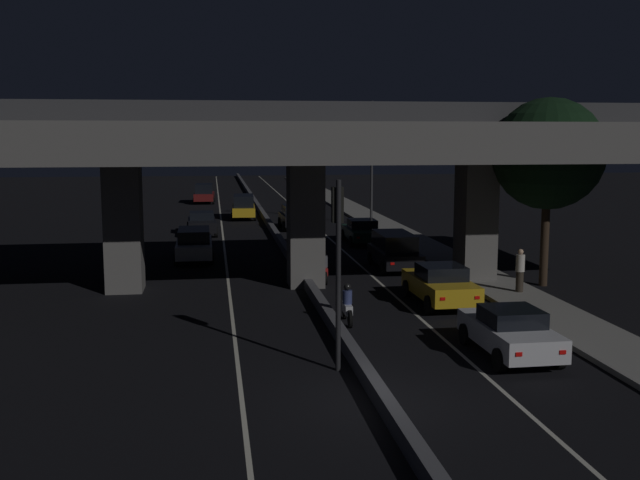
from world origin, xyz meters
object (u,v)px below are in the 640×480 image
(car_taxi_yellow_third_oncoming, at_px, (244,206))
(motorcycle_red_filtering_mid, at_px, (324,268))
(car_white_lead, at_px, (510,331))
(motorcycle_blue_filtering_far, at_px, (299,248))
(motorcycle_white_filtering_near, at_px, (347,306))
(car_dark_green_fourth, at_px, (362,231))
(car_white_lead_oncoming, at_px, (194,243))
(pedestrian_on_sidewalk, at_px, (520,270))
(car_black_third, at_px, (394,250))
(traffic_light_left_of_median, at_px, (338,242))
(car_dark_red_fourth_oncoming, at_px, (204,193))
(car_black_second_oncoming, at_px, (202,223))
(car_black_fifth, at_px, (296,216))
(street_lamp, at_px, (367,152))
(car_taxi_yellow_second, at_px, (440,284))

(car_taxi_yellow_third_oncoming, xyz_separation_m, motorcycle_red_filtering_mid, (2.40, -25.11, -0.34))
(car_white_lead, bearing_deg, motorcycle_blue_filtering_far, 12.44)
(motorcycle_white_filtering_near, xyz_separation_m, motorcycle_blue_filtering_far, (-0.12, 13.08, 0.03))
(motorcycle_white_filtering_near, bearing_deg, car_dark_green_fourth, -11.46)
(car_white_lead_oncoming, relative_size, pedestrian_on_sidewalk, 2.82)
(car_dark_green_fourth, height_order, motorcycle_red_filtering_mid, motorcycle_red_filtering_mid)
(pedestrian_on_sidewalk, bearing_deg, car_taxi_yellow_third_oncoming, 108.46)
(car_black_third, distance_m, car_taxi_yellow_third_oncoming, 23.19)
(car_white_lead, bearing_deg, pedestrian_on_sidewalk, -25.53)
(car_white_lead_oncoming, xyz_separation_m, motorcycle_red_filtering_mid, (5.69, -6.82, -0.20))
(car_taxi_yellow_third_oncoming, bearing_deg, car_dark_green_fourth, 26.70)
(traffic_light_left_of_median, distance_m, car_dark_red_fourth_oncoming, 50.93)
(car_black_second_oncoming, relative_size, car_taxi_yellow_third_oncoming, 1.01)
(car_black_fifth, xyz_separation_m, motorcycle_blue_filtering_far, (-1.21, -12.48, -0.25))
(car_black_third, height_order, car_taxi_yellow_third_oncoming, car_taxi_yellow_third_oncoming)
(car_dark_red_fourth_oncoming, xyz_separation_m, motorcycle_red_filtering_mid, (5.48, -38.66, -0.32))
(street_lamp, distance_m, car_dark_green_fourth, 9.84)
(traffic_light_left_of_median, distance_m, motorcycle_red_filtering_mid, 12.48)
(car_dark_red_fourth_oncoming, xyz_separation_m, motorcycle_blue_filtering_far, (5.09, -32.74, -0.33))
(car_white_lead, xyz_separation_m, motorcycle_white_filtering_near, (-3.95, 4.40, -0.15))
(car_black_second_oncoming, height_order, pedestrian_on_sidewalk, pedestrian_on_sidewalk)
(motorcycle_red_filtering_mid, bearing_deg, car_dark_red_fourth_oncoming, 9.74)
(car_white_lead_oncoming, bearing_deg, car_taxi_yellow_second, 38.20)
(car_black_fifth, relative_size, motorcycle_white_filtering_near, 2.23)
(car_taxi_yellow_third_oncoming, height_order, motorcycle_blue_filtering_far, car_taxi_yellow_third_oncoming)
(car_taxi_yellow_third_oncoming, relative_size, pedestrian_on_sidewalk, 2.61)
(car_black_second_oncoming, relative_size, car_dark_red_fourth_oncoming, 1.12)
(car_white_lead_oncoming, bearing_deg, car_black_third, 66.27)
(street_lamp, height_order, car_taxi_yellow_second, street_lamp)
(car_white_lead_oncoming, bearing_deg, car_dark_green_fourth, 114.42)
(car_black_second_oncoming, bearing_deg, pedestrian_on_sidewalk, 30.17)
(street_lamp, relative_size, car_black_fifth, 2.15)
(motorcycle_red_filtering_mid, bearing_deg, car_white_lead_oncoming, 41.55)
(car_white_lead_oncoming, bearing_deg, motorcycle_blue_filtering_far, 79.78)
(pedestrian_on_sidewalk, bearing_deg, motorcycle_red_filtering_mid, 152.17)
(street_lamp, relative_size, motorcycle_white_filtering_near, 4.79)
(car_taxi_yellow_third_oncoming, bearing_deg, car_black_fifth, 27.60)
(car_taxi_yellow_third_oncoming, bearing_deg, car_dark_red_fourth_oncoming, -165.24)
(street_lamp, bearing_deg, car_taxi_yellow_second, -95.32)
(car_black_fifth, xyz_separation_m, pedestrian_on_sidewalk, (6.44, -22.23, 0.16))
(car_black_second_oncoming, bearing_deg, motorcycle_blue_filtering_far, 23.72)
(car_taxi_yellow_second, distance_m, car_dark_green_fourth, 16.17)
(motorcycle_red_filtering_mid, distance_m, pedestrian_on_sidewalk, 8.22)
(car_black_fifth, distance_m, motorcycle_red_filtering_mid, 18.42)
(car_black_third, height_order, car_dark_green_fourth, car_black_third)
(car_taxi_yellow_third_oncoming, relative_size, car_dark_red_fourth_oncoming, 1.11)
(car_taxi_yellow_second, relative_size, pedestrian_on_sidewalk, 2.57)
(motorcycle_white_filtering_near, bearing_deg, car_white_lead, -136.68)
(car_black_second_oncoming, height_order, motorcycle_blue_filtering_far, motorcycle_blue_filtering_far)
(car_white_lead, bearing_deg, street_lamp, -4.89)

